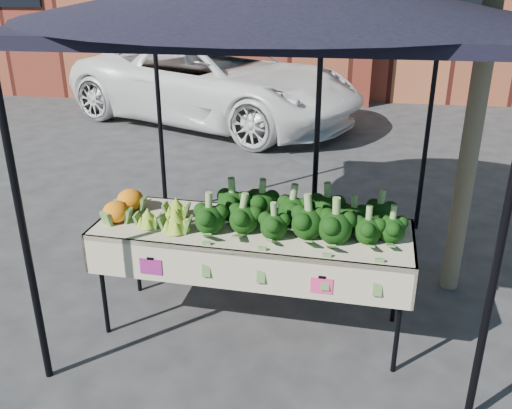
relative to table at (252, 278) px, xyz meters
name	(u,v)px	position (x,y,z in m)	size (l,w,h in m)	color
ground	(279,339)	(0.24, -0.14, -0.45)	(90.00, 90.00, 0.00)	#262629
table	(252,278)	(0.00, 0.00, 0.00)	(2.45, 0.96, 0.90)	beige
canopy	(274,143)	(0.09, 0.65, 0.92)	(3.16, 3.16, 2.74)	black
broccoli_heap	(301,211)	(0.36, 0.03, 0.60)	(1.57, 0.60, 0.29)	black
romanesco_cluster	(166,209)	(-0.66, -0.01, 0.56)	(0.46, 0.50, 0.23)	#90B638
cauliflower_pair	(123,203)	(-1.03, 0.07, 0.55)	(0.26, 0.46, 0.20)	orange
street_tree	(489,31)	(1.70, 0.89, 1.81)	(2.29, 2.29, 4.51)	#1E4C14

